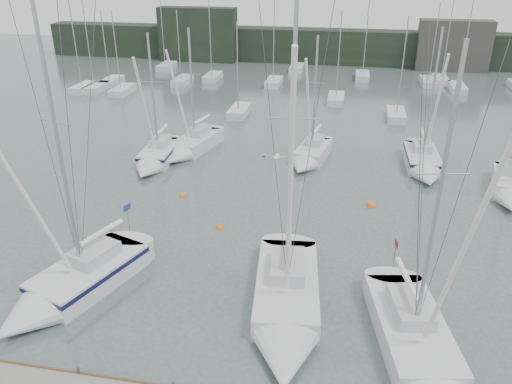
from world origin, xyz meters
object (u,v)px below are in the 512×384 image
sailboat_near_left (64,290)px  sailboat_near_center (286,316)px  sailboat_mid_a (155,159)px  sailboat_mid_b (189,148)px  sailboat_near_right (424,365)px  sailboat_mid_e (511,190)px  sailboat_mid_d (424,165)px  buoy_a (220,228)px  sailboat_mid_c (309,157)px  buoy_c (182,196)px  buoy_b (371,206)px

sailboat_near_left → sailboat_near_center: size_ratio=0.94×
sailboat_mid_a → sailboat_mid_b: sailboat_mid_a is taller
sailboat_near_left → sailboat_mid_a: size_ratio=1.37×
sailboat_near_center → sailboat_near_right: 6.26m
sailboat_near_left → sailboat_mid_e: sailboat_near_left is taller
sailboat_mid_d → sailboat_mid_e: (5.54, -3.62, -0.01)m
sailboat_mid_b → buoy_a: (5.79, -11.88, -0.54)m
sailboat_mid_c → buoy_a: sailboat_mid_c is taller
sailboat_near_center → sailboat_mid_c: bearing=85.9°
sailboat_mid_d → sailboat_mid_c: bearing=178.7°
sailboat_mid_a → sailboat_mid_b: (1.88, 2.99, -0.02)m
sailboat_near_right → sailboat_mid_e: 19.81m
sailboat_mid_d → sailboat_mid_a: bearing=-173.9°
sailboat_near_right → buoy_c: size_ratio=28.01×
sailboat_mid_c → buoy_c: bearing=-126.5°
sailboat_mid_a → sailboat_mid_b: bearing=55.4°
sailboat_mid_c → buoy_c: sailboat_mid_c is taller
sailboat_near_center → sailboat_mid_d: (8.29, 19.85, 0.03)m
sailboat_near_left → sailboat_mid_c: 22.56m
buoy_c → sailboat_near_right: bearing=-43.2°
sailboat_mid_c → buoy_c: (-8.29, -7.72, -0.53)m
sailboat_near_center → sailboat_near_right: (5.95, -1.95, -0.01)m
sailboat_near_center → sailboat_mid_d: sailboat_near_center is taller
buoy_b → buoy_c: 13.24m
sailboat_mid_a → buoy_b: sailboat_mid_a is taller
sailboat_mid_b → sailboat_mid_c: size_ratio=1.03×
buoy_b → sailboat_mid_a: bearing=166.7°
sailboat_near_center → sailboat_mid_a: (-12.96, 17.12, 0.03)m
sailboat_mid_a → buoy_a: 11.76m
sailboat_mid_a → buoy_b: (17.12, -4.04, -0.56)m
sailboat_mid_a → sailboat_mid_c: size_ratio=1.03×
sailboat_near_right → sailboat_mid_b: bearing=116.9°
sailboat_near_center → sailboat_mid_e: (13.82, 16.23, 0.02)m
sailboat_mid_e → buoy_a: bearing=-144.6°
sailboat_mid_d → buoy_a: (-13.57, -11.62, -0.56)m
sailboat_mid_e → buoy_c: sailboat_mid_e is taller
buoy_b → sailboat_near_right: bearing=-83.2°
sailboat_mid_b → sailboat_mid_e: bearing=4.4°
sailboat_near_left → sailboat_mid_a: (-1.94, 17.35, -0.05)m
buoy_b → buoy_c: bearing=-175.9°
sailboat_near_left → sailboat_near_right: (16.97, -1.72, -0.08)m
sailboat_mid_a → sailboat_mid_c: (12.21, 2.73, -0.03)m
sailboat_near_center → sailboat_mid_b: (-11.08, 20.11, 0.00)m
buoy_a → sailboat_near_right: bearing=-42.2°
buoy_c → sailboat_mid_b: bearing=104.3°
sailboat_near_center → buoy_b: bearing=66.1°
sailboat_mid_a → buoy_b: bearing=-15.7°
buoy_a → buoy_b: bearing=27.2°
buoy_a → sailboat_mid_c: bearing=68.7°
sailboat_near_left → buoy_a: (5.74, 8.47, -0.61)m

